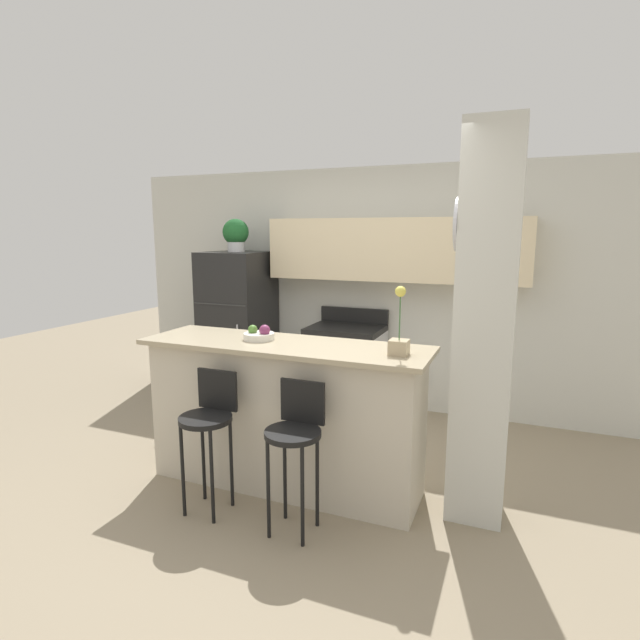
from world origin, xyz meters
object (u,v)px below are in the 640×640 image
Objects in this scene: orchid_vase at (399,337)px; fruit_bowl at (259,335)px; bar_stool_right at (295,435)px; bar_stool_left at (209,420)px; trash_bin at (272,394)px; potted_plant_on_fridge at (236,234)px; refrigerator at (238,327)px; stove_range at (345,369)px.

fruit_bowl is (-1.07, 0.07, -0.08)m from orchid_vase.
fruit_bowl reaches higher than bar_stool_right.
bar_stool_left is 2.52× the size of trash_bin.
potted_plant_on_fridge is at bearing 116.51° from bar_stool_left.
trash_bin is at bearing 114.41° from fruit_bowl.
orchid_vase is at bearing 40.86° from bar_stool_right.
trash_bin is (-1.66, 1.36, -1.02)m from orchid_vase.
refrigerator reaches higher than trash_bin.
bar_stool_left and bar_stool_right have the same top height.
stove_range is 3.02× the size of potted_plant_on_fridge.
trash_bin is at bearing -24.86° from potted_plant_on_fridge.
stove_range is at bearing 3.26° from refrigerator.
orchid_vase reaches higher than trash_bin.
potted_plant_on_fridge is (-1.68, 2.08, 1.22)m from bar_stool_right.
trash_bin is (-0.49, 1.82, -0.45)m from bar_stool_left.
bar_stool_left is at bearing 180.00° from bar_stool_right.
refrigerator is 1.95m from fruit_bowl.
refrigerator is at bearing 155.15° from trash_bin.
trash_bin is (0.55, -0.26, -1.67)m from potted_plant_on_fridge.
refrigerator is 3.69× the size of orchid_vase.
refrigerator is 1.56× the size of stove_range.
bar_stool_right is 0.91m from orchid_vase.
fruit_bowl is at bearing 78.95° from bar_stool_left.
bar_stool_right is at bearing -139.14° from orchid_vase.
orchid_vase is 1.19× the size of trash_bin.
bar_stool_right is at bearing -51.09° from refrigerator.
orchid_vase is 1.08m from fruit_bowl.
orchid_vase is at bearing -36.22° from potted_plant_on_fridge.
refrigerator is 2.77m from orchid_vase.
refrigerator is at bearing -176.74° from stove_range.
refrigerator reaches higher than bar_stool_right.
orchid_vase is (2.21, -1.62, 0.38)m from refrigerator.
refrigerator is 4.71× the size of potted_plant_on_fridge.
stove_range reaches higher than trash_bin.
stove_range reaches higher than bar_stool_left.
stove_range is at bearing 3.25° from potted_plant_on_fridge.
bar_stool_left is at bearing -75.08° from trash_bin.
refrigerator reaches higher than fruit_bowl.
potted_plant_on_fridge is at bearing 115.02° from refrigerator.
stove_range is 2.20m from bar_stool_right.
potted_plant_on_fridge reaches higher than bar_stool_right.
bar_stool_left is at bearing -101.05° from fruit_bowl.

